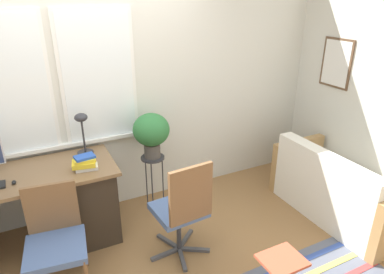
# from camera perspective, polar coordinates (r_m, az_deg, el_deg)

# --- Properties ---
(ground_plane) EXTENTS (14.00, 14.00, 0.00)m
(ground_plane) POSITION_cam_1_polar(r_m,az_deg,el_deg) (3.50, -11.78, -17.36)
(ground_plane) COLOR olive
(wall_back_with_window) EXTENTS (9.00, 0.12, 2.70)m
(wall_back_with_window) POSITION_cam_1_polar(r_m,az_deg,el_deg) (3.56, -17.11, 7.52)
(wall_back_with_window) COLOR silver
(wall_back_with_window) RESTS_ON ground_plane
(wall_right_with_picture) EXTENTS (0.08, 9.00, 2.70)m
(wall_right_with_picture) POSITION_cam_1_polar(r_m,az_deg,el_deg) (4.31, 24.44, 9.04)
(wall_right_with_picture) COLOR silver
(wall_right_with_picture) RESTS_ON ground_plane
(desk) EXTENTS (1.72, 0.69, 0.78)m
(desk) POSITION_cam_1_polar(r_m,az_deg,el_deg) (3.50, -26.63, -11.26)
(desk) COLOR brown
(desk) RESTS_ON ground_plane
(mouse) EXTENTS (0.03, 0.06, 0.03)m
(mouse) POSITION_cam_1_polar(r_m,az_deg,el_deg) (3.20, -27.56, -6.71)
(mouse) COLOR black
(mouse) RESTS_ON desk
(desk_lamp) EXTENTS (0.15, 0.15, 0.41)m
(desk_lamp) POSITION_cam_1_polar(r_m,az_deg,el_deg) (3.43, -17.87, 1.90)
(desk_lamp) COLOR #2D2D33
(desk_lamp) RESTS_ON desk
(book_stack) EXTENTS (0.23, 0.18, 0.13)m
(book_stack) POSITION_cam_1_polar(r_m,az_deg,el_deg) (3.20, -17.43, -4.12)
(book_stack) COLOR white
(book_stack) RESTS_ON desk
(desk_chair_wooden) EXTENTS (0.50, 0.51, 0.85)m
(desk_chair_wooden) POSITION_cam_1_polar(r_m,az_deg,el_deg) (3.01, -21.87, -15.44)
(desk_chair_wooden) COLOR brown
(desk_chair_wooden) RESTS_ON ground_plane
(office_chair_swivel) EXTENTS (0.55, 0.56, 0.98)m
(office_chair_swivel) POSITION_cam_1_polar(r_m,az_deg,el_deg) (3.03, -1.56, -11.86)
(office_chair_swivel) COLOR #47474C
(office_chair_swivel) RESTS_ON ground_plane
(couch_loveseat) EXTENTS (0.73, 1.45, 0.77)m
(couch_loveseat) POSITION_cam_1_polar(r_m,az_deg,el_deg) (4.01, 23.20, -8.43)
(couch_loveseat) COLOR white
(couch_loveseat) RESTS_ON ground_plane
(plant_stand) EXTENTS (0.25, 0.25, 0.63)m
(plant_stand) POSITION_cam_1_polar(r_m,az_deg,el_deg) (3.69, -6.53, -4.42)
(plant_stand) COLOR #333338
(plant_stand) RESTS_ON ground_plane
(potted_plant) EXTENTS (0.38, 0.38, 0.48)m
(potted_plant) POSITION_cam_1_polar(r_m,az_deg,el_deg) (3.54, -6.80, 0.93)
(potted_plant) COLOR #514C47
(potted_plant) RESTS_ON plant_stand
(folding_stool) EXTENTS (0.33, 0.28, 0.39)m
(folding_stool) POSITION_cam_1_polar(r_m,az_deg,el_deg) (2.86, 14.72, -19.73)
(folding_stool) COLOR #B24C33
(folding_stool) RESTS_ON ground_plane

